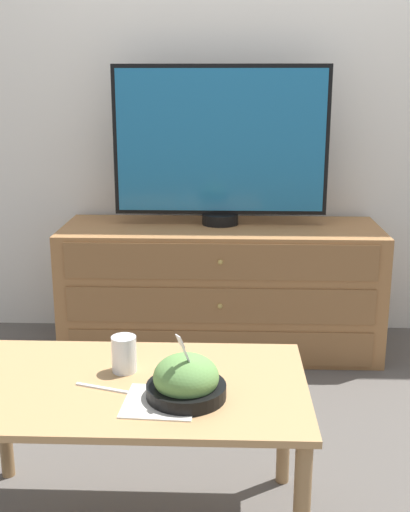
{
  "coord_description": "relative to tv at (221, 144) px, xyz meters",
  "views": [
    {
      "loc": [
        -0.1,
        -3.34,
        1.31
      ],
      "look_at": [
        -0.17,
        -1.34,
        0.77
      ],
      "focal_mm": 45.0,
      "sensor_mm": 36.0,
      "label": 1
    }
  ],
  "objects": [
    {
      "name": "takeout_bowl",
      "position": [
        -0.07,
        -1.53,
        -0.49
      ],
      "size": [
        0.22,
        0.22,
        0.2
      ],
      "color": "black",
      "rests_on": "coffee_table"
    },
    {
      "name": "knife",
      "position": [
        -0.3,
        -1.5,
        -0.53
      ],
      "size": [
        0.18,
        0.06,
        0.01
      ],
      "color": "white",
      "rests_on": "coffee_table"
    },
    {
      "name": "dresser",
      "position": [
        0.01,
        -0.06,
        -0.71
      ],
      "size": [
        1.55,
        0.54,
        0.63
      ],
      "color": "#9E6B3D",
      "rests_on": "ground_plane"
    },
    {
      "name": "tv",
      "position": [
        0.0,
        0.0,
        0.0
      ],
      "size": [
        1.03,
        0.18,
        0.76
      ],
      "color": "black",
      "rests_on": "dresser"
    },
    {
      "name": "drink_cup",
      "position": [
        -0.26,
        -1.38,
        -0.49
      ],
      "size": [
        0.07,
        0.07,
        0.11
      ],
      "color": "beige",
      "rests_on": "coffee_table"
    },
    {
      "name": "napkin",
      "position": [
        -0.14,
        -1.57,
        -0.53
      ],
      "size": [
        0.2,
        0.2,
        0.0
      ],
      "color": "silver",
      "rests_on": "coffee_table"
    },
    {
      "name": "ground_plane",
      "position": [
        0.13,
        0.24,
        -1.02
      ],
      "size": [
        12.0,
        12.0,
        0.0
      ],
      "primitive_type": "plane",
      "color": "#56514C"
    },
    {
      "name": "coffee_table",
      "position": [
        -0.24,
        -1.45,
        -0.6
      ],
      "size": [
        1.02,
        0.59,
        0.48
      ],
      "color": "tan",
      "rests_on": "ground_plane"
    },
    {
      "name": "wall_back",
      "position": [
        0.13,
        0.26,
        0.28
      ],
      "size": [
        12.0,
        0.05,
        2.6
      ],
      "color": "white",
      "rests_on": "ground_plane"
    }
  ]
}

